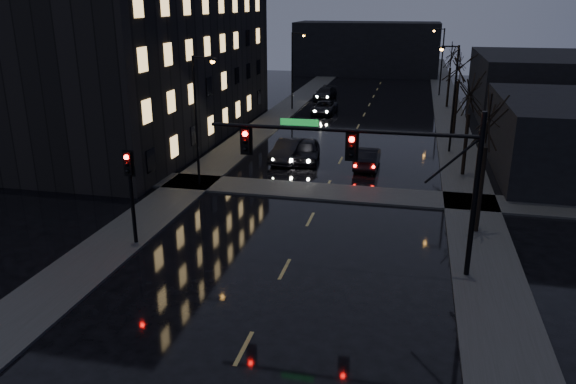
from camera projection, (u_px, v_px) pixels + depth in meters
The scene contains 22 objects.
sidewalk_left at pixel (261, 128), 50.93m from camera, with size 3.00×140.00×0.12m, color #2D2D2B.
sidewalk_right at pixel (455, 138), 47.37m from camera, with size 3.00×140.00×0.12m, color #2D2D2B.
sidewalk_cross at pixel (324, 192), 33.91m from camera, with size 40.00×3.00×0.12m, color #2D2D2B.
apartment_block at pixel (150, 65), 46.08m from camera, with size 12.00×30.00×12.00m, color black.
commercial_right_near at pixel (576, 138), 36.80m from camera, with size 10.00×14.00×5.00m, color black.
commercial_right_far at pixel (538, 85), 56.64m from camera, with size 12.00×18.00×6.00m, color black.
far_block at pixel (367, 48), 88.22m from camera, with size 22.00×10.00×8.00m, color black.
signal_mast at pixel (382, 160), 22.78m from camera, with size 11.11×0.41×7.00m.
signal_pole_left at pixel (131, 184), 25.75m from camera, with size 0.35×0.41×4.53m.
tree_near at pixel (490, 109), 26.02m from camera, with size 3.52×3.52×8.08m.
tree_mid_a at pixel (471, 87), 35.38m from camera, with size 3.30×3.30×7.58m.
tree_mid_b at pixel (461, 57), 46.21m from camera, with size 3.74×3.74×8.59m.
tree_far at pixel (452, 51), 59.31m from camera, with size 3.43×3.43×7.88m.
streetlight_l_near at pixel (199, 111), 33.52m from camera, with size 1.53×0.28×8.00m.
streetlight_l_far at pixel (294, 64), 58.46m from camera, with size 1.53×0.28×8.00m.
streetlight_r_mid at pixel (452, 90), 41.43m from camera, with size 1.53×0.28×8.00m.
streetlight_r_far at pixel (440, 56), 67.28m from camera, with size 1.53×0.28×8.00m.
oncoming_car_a at pixel (306, 151), 40.35m from camera, with size 1.86×4.63×1.58m, color black.
oncoming_car_b at pixel (289, 150), 40.46m from camera, with size 1.65×4.75×1.56m, color black.
oncoming_car_c at pixel (324, 108), 57.59m from camera, with size 2.19×4.76×1.32m, color black.
oncoming_car_d at pixel (325, 93), 66.18m from camera, with size 1.98×4.88×1.42m, color black.
lead_car at pixel (367, 157), 38.86m from camera, with size 1.53×4.38×1.44m, color black.
Camera 1 is at (4.98, -13.30, 10.95)m, focal length 35.00 mm.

